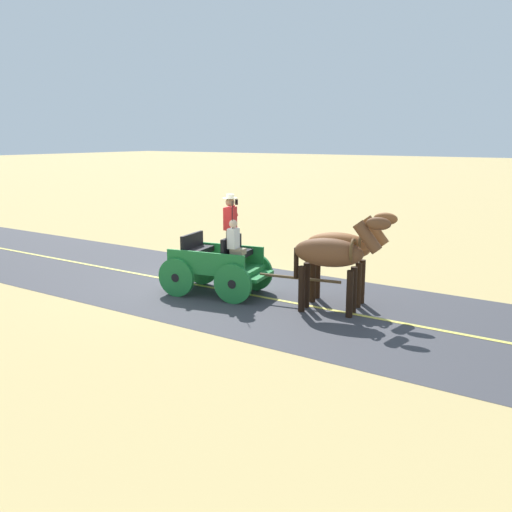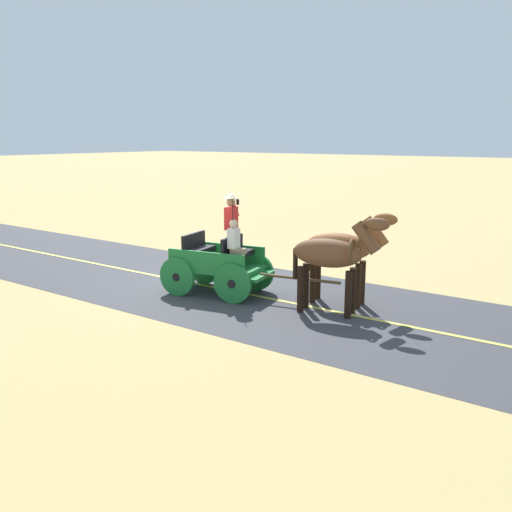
% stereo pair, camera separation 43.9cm
% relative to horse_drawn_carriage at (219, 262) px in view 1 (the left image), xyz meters
% --- Properties ---
extents(ground_plane, '(200.00, 200.00, 0.00)m').
position_rel_horse_drawn_carriage_xyz_m(ground_plane, '(-0.31, -0.88, -0.82)').
color(ground_plane, tan).
extents(road_surface, '(5.57, 160.00, 0.01)m').
position_rel_horse_drawn_carriage_xyz_m(road_surface, '(-0.31, -0.88, -0.81)').
color(road_surface, '#38383D').
rests_on(road_surface, ground).
extents(road_centre_stripe, '(0.12, 160.00, 0.00)m').
position_rel_horse_drawn_carriage_xyz_m(road_centre_stripe, '(-0.31, -0.88, -0.81)').
color(road_centre_stripe, '#DBCC4C').
rests_on(road_centre_stripe, road_surface).
extents(horse_drawn_carriage, '(1.83, 4.51, 2.50)m').
position_rel_horse_drawn_carriage_xyz_m(horse_drawn_carriage, '(0.00, 0.00, 0.00)').
color(horse_drawn_carriage, '#1E7233').
rests_on(horse_drawn_carriage, ground).
extents(horse_near_side, '(0.83, 2.15, 2.21)m').
position_rel_horse_drawn_carriage_xyz_m(horse_near_side, '(-0.94, 2.91, 0.51)').
color(horse_near_side, brown).
rests_on(horse_near_side, ground).
extents(horse_off_side, '(0.86, 2.15, 2.21)m').
position_rel_horse_drawn_carriage_xyz_m(horse_off_side, '(-0.15, 3.05, 0.51)').
color(horse_off_side, brown).
rests_on(horse_off_side, ground).
extents(traffic_cone, '(0.32, 0.32, 0.50)m').
position_rel_horse_drawn_carriage_xyz_m(traffic_cone, '(-2.73, -3.59, -0.57)').
color(traffic_cone, orange).
rests_on(traffic_cone, ground).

